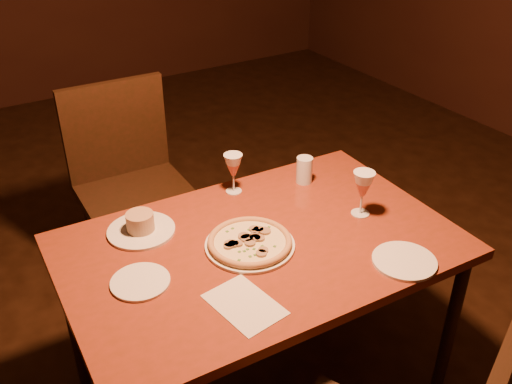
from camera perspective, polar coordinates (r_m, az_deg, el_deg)
dining_table at (r=1.95m, az=0.41°, el=-6.50°), size 1.33×0.88×0.70m
chair_far at (r=2.62m, az=-12.41°, el=1.06°), size 0.48×0.48×0.97m
pizza_plate at (r=1.89m, az=-0.62°, el=-5.05°), size 0.30×0.30×0.03m
ramekin_saucer at (r=1.99m, az=-11.46°, el=-3.37°), size 0.23×0.23×0.07m
wine_glass_far at (r=2.16m, az=-2.28°, el=1.87°), size 0.07×0.07×0.16m
wine_glass_right at (r=2.05m, az=10.58°, el=-0.15°), size 0.08×0.08×0.17m
water_tumbler at (r=2.24m, az=4.86°, el=2.21°), size 0.06×0.06×0.11m
side_plate_left at (r=1.78m, az=-11.49°, el=-8.79°), size 0.18×0.18×0.01m
side_plate_near at (r=1.89m, az=14.61°, el=-6.69°), size 0.20×0.20×0.01m
menu_card at (r=1.68m, az=-1.15°, el=-11.18°), size 0.19×0.25×0.00m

